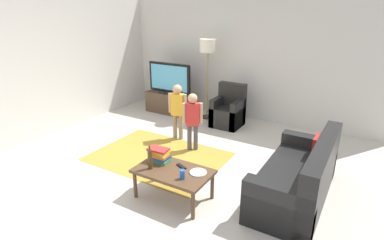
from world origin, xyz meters
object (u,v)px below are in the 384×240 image
Objects in this scene: child_center at (193,117)px; coffee_table at (173,173)px; armchair at (229,112)px; child_near_tv at (178,107)px; book_stack at (159,155)px; couch at (301,180)px; soda_can at (182,174)px; tv_stand at (171,103)px; floor_lamp at (208,50)px; bottle at (150,159)px; tv_remote at (181,166)px; tv at (169,78)px; plate at (198,172)px.

child_center is 1.04× the size of coffee_table.
child_near_tv is (-0.53, -1.18, 0.35)m from armchair.
child_near_tv is at bearing 115.33° from book_stack.
couch is 1.91m from book_stack.
child_near_tv is 8.97× the size of soda_can.
couch is at bearing -30.45° from tv_stand.
floor_lamp is 3.45m from bottle.
book_stack is 0.91× the size of bottle.
child_center is at bearing 137.66° from tv_remote.
tv is at bearing 125.48° from coffee_table.
bottle is at bearing -85.39° from armchair.
child_center reaches higher than bottle.
child_near_tv is 1.97m from bottle.
plate is (0.60, 0.22, -0.13)m from bottle.
tv_stand is 3.80m from soda_can.
child_near_tv reaches higher than book_stack.
tv_remote is at bearing -67.78° from floor_lamp.
tv is at bearing -169.23° from floor_lamp.
tv is 3.58m from coffee_table.
couch is 3.65m from floor_lamp.
armchair is at bearing 94.61° from bottle.
bottle is at bearing -59.57° from tv_stand.
plate is at bearing 18.55° from tv_remote.
armchair is 4.09× the size of plate.
soda_can reaches higher than tv_stand.
tv_remote is (0.57, -2.75, 0.13)m from armchair.
floor_lamp is 1.65× the size of child_near_tv.
floor_lamp is 3.37m from tv_remote.
tv_stand is 1.64m from child_near_tv.
child_center is 3.15× the size of bottle.
tv is 3.32m from book_stack.
child_near_tv is at bearing 121.74° from coffee_table.
child_near_tv is at bearing 130.63° from plate.
tv_stand is at bearing 135.25° from child_center.
child_near_tv is at bearing 150.64° from child_center.
coffee_table is 0.34m from plate.
child_center reaches higher than couch.
couch is 8.18× the size of plate.
plate is (1.47, -2.96, -1.12)m from floor_lamp.
couch is 2.00m from bottle.
tv_remote is (1.20, -2.94, -1.11)m from floor_lamp.
tv is at bearing -90.00° from tv_stand.
tv is at bearing 150.08° from tv_remote.
armchair reaches higher than book_stack.
child_center is (0.60, -1.65, -0.92)m from floor_lamp.
tv is at bearing 149.81° from couch.
couch is 2.11m from child_center.
tv is 4.11m from couch.
child_near_tv is (1.01, -1.22, 0.40)m from tv_stand.
tv is at bearing 120.60° from bottle.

